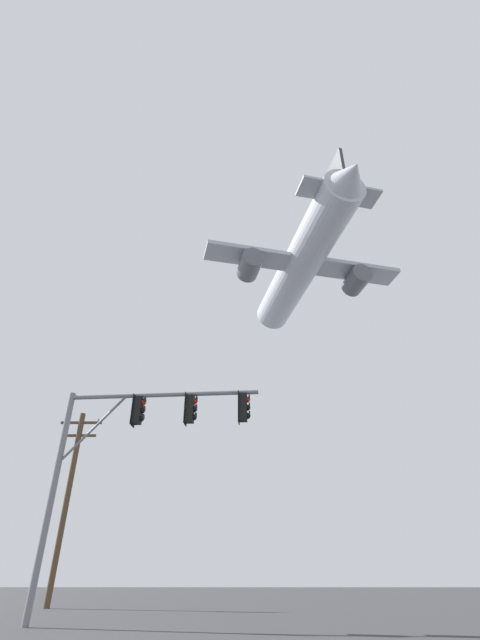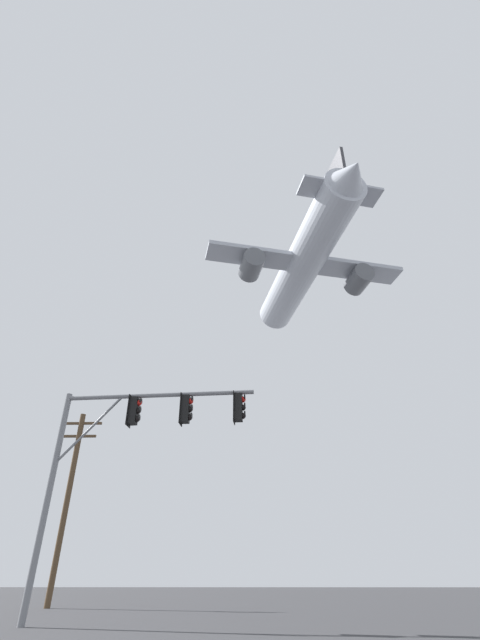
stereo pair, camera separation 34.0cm
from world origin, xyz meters
name	(u,v)px [view 2 (the right image)]	position (x,y,z in m)	size (l,w,h in m)	color
signal_pole_near	(134,435)	(-3.35, 8.52, 5.15)	(6.50, 0.78, 6.64)	slate
utility_pole	(68,495)	(-8.67, 17.58, 4.75)	(2.20, 0.28, 8.90)	brown
airplane	(303,264)	(7.10, 35.71, 33.26)	(23.22, 30.07, 8.23)	#B7BCC6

